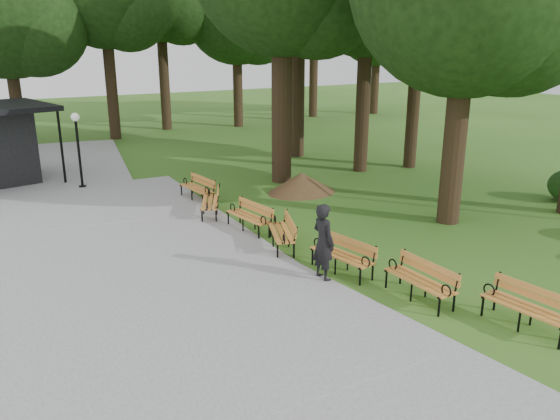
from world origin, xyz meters
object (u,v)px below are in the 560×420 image
person (323,242)px  bench_0 (527,308)px  bench_2 (342,256)px  bench_3 (281,233)px  bench_5 (210,202)px  bench_1 (419,281)px  bench_6 (197,189)px  lamp_post (77,134)px  bench_4 (249,217)px  dirt_mound (302,183)px  lawn_tree_5 (420,15)px

person → bench_0: size_ratio=1.00×
bench_2 → bench_3: bearing=-178.9°
bench_2 → bench_5: (-0.90, 6.03, 0.00)m
person → bench_0: bearing=-155.4°
bench_1 → bench_5: (-1.47, 8.12, 0.00)m
bench_0 → bench_6: size_ratio=1.00×
lamp_post → bench_5: size_ratio=1.55×
bench_4 → bench_3: bearing=-3.2°
bench_1 → bench_5: size_ratio=1.00×
bench_0 → bench_4: 8.34m
person → bench_5: size_ratio=1.00×
person → bench_5: person is taller
dirt_mound → lawn_tree_5: lawn_tree_5 is taller
bench_0 → lawn_tree_5: 16.18m
bench_5 → bench_1: bearing=36.4°
lamp_post → bench_5: bearing=-63.6°
bench_6 → lawn_tree_5: (10.56, 0.26, 6.16)m
bench_4 → bench_6: (-0.05, 3.95, 0.00)m
bench_1 → lawn_tree_5: 15.22m
bench_2 → bench_6: size_ratio=1.00×
person → bench_2: 0.83m
bench_5 → bench_6: size_ratio=1.00×
dirt_mound → bench_0: size_ratio=1.19×
bench_2 → bench_6: 7.94m
bench_3 → bench_5: bearing=-150.9°
dirt_mound → bench_3: (-3.69, -4.67, 0.06)m
bench_1 → bench_4: (-1.10, 6.05, 0.00)m
lamp_post → dirt_mound: 8.80m
lamp_post → bench_1: (4.37, -13.96, -1.69)m
lamp_post → lawn_tree_5: (13.77, -3.70, 4.47)m
lawn_tree_5 → bench_1: bearing=-132.5°
bench_5 → bench_6: same height
bench_5 → person: bearing=28.5°
bench_2 → bench_4: same height
bench_1 → lamp_post: bearing=-162.7°
lamp_post → bench_6: bearing=-50.9°
bench_1 → bench_2: 2.16m
bench_4 → bench_6: size_ratio=1.00×
person → lawn_tree_5: 14.60m
person → bench_5: (-0.26, 6.14, -0.51)m
lamp_post → lawn_tree_5: lawn_tree_5 is taller
bench_6 → bench_3: bearing=-4.0°
bench_5 → dirt_mound: bearing=128.1°
lamp_post → bench_6: 5.37m
bench_1 → bench_6: (-1.16, 10.00, 0.00)m
lamp_post → bench_5: (2.90, -5.84, -1.69)m
bench_0 → bench_5: 10.44m
dirt_mound → lawn_tree_5: (6.70, 1.25, 6.22)m
dirt_mound → bench_1: size_ratio=1.19×
person → bench_0: person is taller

